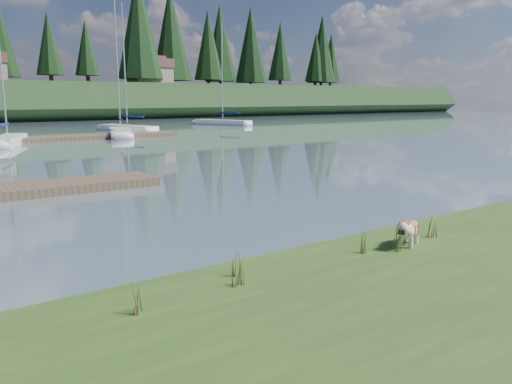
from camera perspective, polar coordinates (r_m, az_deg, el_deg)
bulldog at (r=9.95m, az=17.04°, el=-4.03°), size 0.87×0.58×0.51m
dock_far at (r=38.95m, az=-27.17°, el=5.20°), size 26.00×2.20×0.30m
sailboat_bg_2 at (r=38.14m, az=-26.33°, el=5.45°), size 3.75×7.25×10.89m
sailboat_bg_3 at (r=43.37m, az=-15.25°, el=6.68°), size 4.10×8.46×12.24m
sailboat_bg_4 at (r=49.03m, az=-14.99°, el=7.13°), size 3.89×7.98×11.63m
sailboat_bg_5 at (r=58.65m, az=-4.38°, el=7.99°), size 4.55×8.00×11.45m
weed_0 at (r=7.55m, az=-2.17°, el=-9.12°), size 0.17×0.14×0.51m
weed_1 at (r=7.97m, az=-2.28°, el=-8.07°), size 0.17×0.14×0.49m
weed_2 at (r=9.47m, az=15.79°, el=-4.84°), size 0.17×0.14×0.71m
weed_3 at (r=6.79m, az=-13.33°, el=-11.48°), size 0.17×0.14×0.58m
weed_4 at (r=9.27m, az=12.37°, el=-5.67°), size 0.17×0.14×0.47m
weed_5 at (r=10.70m, az=19.72°, el=-3.64°), size 0.17×0.14×0.56m
mud_lip at (r=8.22m, az=-8.79°, el=-11.22°), size 60.00×0.50×0.14m
conifer_5 at (r=80.95m, az=-22.61°, el=15.43°), size 3.96×3.96×10.35m
conifer_6 at (r=83.35m, az=-13.27°, el=17.98°), size 7.04×7.04×17.00m
conifer_7 at (r=91.93m, az=-5.50°, el=16.37°), size 5.28×5.28×13.20m
conifer_8 at (r=95.74m, az=2.79°, el=15.78°), size 4.62×4.62×11.77m
conifer_9 at (r=106.48m, az=7.53°, el=15.92°), size 5.94×5.94×14.62m
house_2 at (r=84.44m, az=-12.04°, el=13.38°), size 6.30×5.30×4.65m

